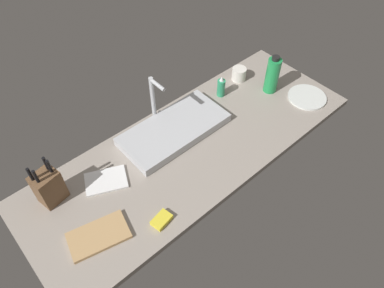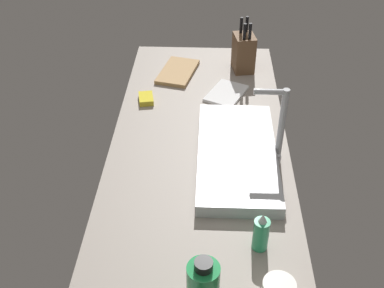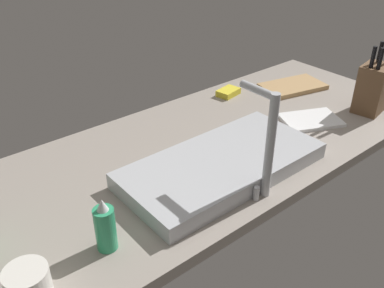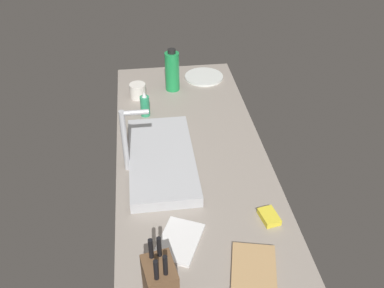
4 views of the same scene
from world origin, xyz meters
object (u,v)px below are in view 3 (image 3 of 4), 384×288
(knife_block, at_px, (373,88))
(faucet, at_px, (267,139))
(sink_basin, at_px, (222,165))
(cutting_board, at_px, (293,86))
(dish_sponge, at_px, (228,92))
(coffee_mug, at_px, (29,286))
(soap_bottle, at_px, (105,227))
(dish_towel, at_px, (311,120))

(knife_block, bearing_deg, faucet, -2.83)
(sink_basin, relative_size, cutting_board, 2.30)
(sink_basin, distance_m, dish_sponge, 0.54)
(coffee_mug, bearing_deg, soap_bottle, -170.32)
(cutting_board, height_order, dish_towel, cutting_board)
(cutting_board, distance_m, coffee_mug, 1.27)
(faucet, xyz_separation_m, soap_bottle, (0.42, -0.08, -0.11))
(cutting_board, relative_size, coffee_mug, 2.91)
(knife_block, relative_size, dish_sponge, 2.77)
(soap_bottle, relative_size, coffee_mug, 1.56)
(knife_block, xyz_separation_m, soap_bottle, (1.09, 0.00, -0.03))
(soap_bottle, distance_m, dish_sponge, 0.90)
(dish_towel, relative_size, dish_sponge, 2.20)
(faucet, distance_m, dish_sponge, 0.65)
(sink_basin, bearing_deg, coffee_mug, 8.27)
(faucet, bearing_deg, coffee_mug, -4.99)
(faucet, bearing_deg, dish_towel, -159.02)
(sink_basin, relative_size, coffee_mug, 6.71)
(knife_block, distance_m, dish_sponge, 0.53)
(faucet, distance_m, dish_towel, 0.50)
(sink_basin, xyz_separation_m, coffee_mug, (0.59, 0.09, 0.02))
(knife_block, bearing_deg, cutting_board, -90.94)
(faucet, relative_size, cutting_board, 1.15)
(sink_basin, xyz_separation_m, faucet, (-0.02, 0.14, 0.14))
(faucet, height_order, soap_bottle, faucet)
(cutting_board, relative_size, soap_bottle, 1.87)
(coffee_mug, relative_size, dish_sponge, 0.97)
(knife_block, height_order, coffee_mug, knife_block)
(dish_towel, bearing_deg, coffee_mug, 6.29)
(dish_sponge, bearing_deg, dish_towel, 100.97)
(sink_basin, height_order, cutting_board, sink_basin)
(knife_block, relative_size, soap_bottle, 1.83)
(coffee_mug, bearing_deg, cutting_board, -164.40)
(dish_towel, distance_m, coffee_mug, 1.05)
(dish_towel, bearing_deg, cutting_board, -128.63)
(soap_bottle, distance_m, coffee_mug, 0.19)
(faucet, height_order, coffee_mug, faucet)
(soap_bottle, bearing_deg, faucet, 168.53)
(sink_basin, distance_m, cutting_board, 0.68)
(coffee_mug, bearing_deg, dish_sponge, -154.62)
(sink_basin, relative_size, knife_block, 2.35)
(knife_block, height_order, dish_towel, knife_block)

